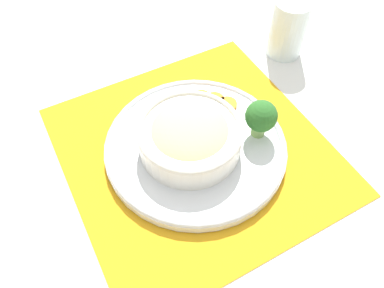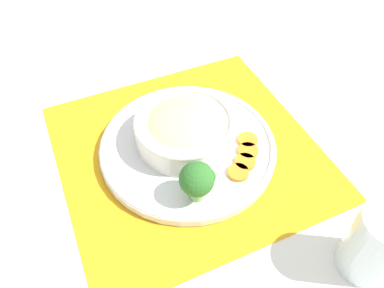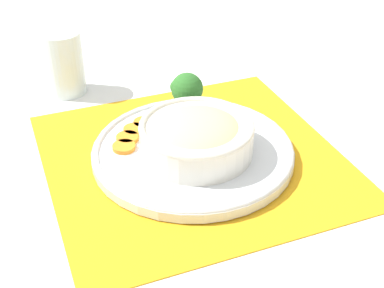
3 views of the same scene
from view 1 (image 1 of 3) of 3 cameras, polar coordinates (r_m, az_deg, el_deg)
name	(u,v)px [view 1 (image 1 of 3)]	position (r m, az deg, el deg)	size (l,w,h in m)	color
ground_plane	(195,150)	(0.68, 0.53, -0.97)	(4.00, 4.00, 0.00)	white
placemat	(195,150)	(0.68, 0.53, -0.87)	(0.51, 0.50, 0.00)	orange
plate	(196,145)	(0.67, 0.54, -0.20)	(0.33, 0.33, 0.02)	silver
bowl	(189,134)	(0.64, -0.53, 1.48)	(0.18, 0.18, 0.06)	silver
broccoli_floret	(261,117)	(0.66, 10.48, 4.12)	(0.06, 0.06, 0.08)	#84AD5B
carrot_slice_near	(227,104)	(0.73, 5.39, 6.03)	(0.04, 0.04, 0.01)	orange
carrot_slice_middle	(215,100)	(0.73, 3.48, 6.74)	(0.04, 0.04, 0.01)	orange
carrot_slice_far	(201,98)	(0.74, 1.43, 7.09)	(0.04, 0.04, 0.01)	orange
carrot_slice_extra	(188,98)	(0.74, -0.67, 7.07)	(0.04, 0.04, 0.01)	orange
water_glass	(287,31)	(0.87, 14.34, 16.30)	(0.08, 0.08, 0.12)	silver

